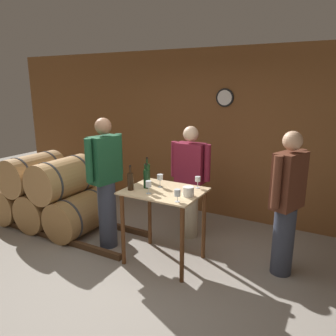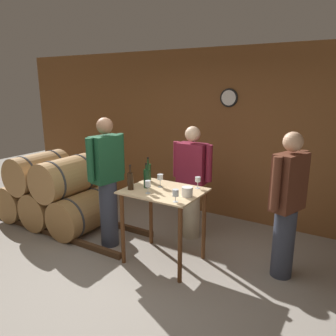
{
  "view_description": "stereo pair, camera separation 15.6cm",
  "coord_description": "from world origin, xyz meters",
  "px_view_note": "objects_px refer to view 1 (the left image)",
  "views": [
    {
      "loc": [
        1.97,
        -2.45,
        2.15
      ],
      "look_at": [
        0.14,
        0.86,
        1.18
      ],
      "focal_mm": 35.0,
      "sensor_mm": 36.0,
      "label": 1
    },
    {
      "loc": [
        2.1,
        -2.37,
        2.15
      ],
      "look_at": [
        0.14,
        0.86,
        1.18
      ],
      "focal_mm": 35.0,
      "sensor_mm": 36.0,
      "label": 2
    }
  ],
  "objects_px": {
    "ice_bucket": "(188,191)",
    "wine_glass_far_side": "(177,193)",
    "person_visitor_bearded": "(106,181)",
    "wine_bottle_left": "(130,181)",
    "wine_glass_near_right": "(198,180)",
    "wine_glass_near_center": "(149,184)",
    "wine_bottle_far_left": "(147,172)",
    "wine_bottle_center": "(146,178)",
    "person_host": "(287,202)",
    "person_visitor_with_scarf": "(190,180)",
    "wine_glass_near_left": "(160,178)"
  },
  "relations": [
    {
      "from": "wine_glass_near_left",
      "to": "person_visitor_bearded",
      "type": "distance_m",
      "value": 0.78
    },
    {
      "from": "wine_bottle_center",
      "to": "wine_glass_near_right",
      "type": "distance_m",
      "value": 0.62
    },
    {
      "from": "wine_bottle_center",
      "to": "person_visitor_with_scarf",
      "type": "height_order",
      "value": "person_visitor_with_scarf"
    },
    {
      "from": "wine_glass_far_side",
      "to": "person_visitor_bearded",
      "type": "xyz_separation_m",
      "value": [
        -1.18,
        0.25,
        -0.1
      ]
    },
    {
      "from": "wine_bottle_left",
      "to": "wine_glass_far_side",
      "type": "bearing_deg",
      "value": -7.78
    },
    {
      "from": "wine_glass_near_left",
      "to": "wine_glass_far_side",
      "type": "relative_size",
      "value": 1.15
    },
    {
      "from": "person_visitor_with_scarf",
      "to": "wine_bottle_center",
      "type": "bearing_deg",
      "value": -104.56
    },
    {
      "from": "wine_glass_near_center",
      "to": "wine_glass_near_right",
      "type": "height_order",
      "value": "wine_glass_near_center"
    },
    {
      "from": "wine_bottle_far_left",
      "to": "person_visitor_with_scarf",
      "type": "distance_m",
      "value": 0.69
    },
    {
      "from": "wine_glass_near_center",
      "to": "person_visitor_bearded",
      "type": "distance_m",
      "value": 0.8
    },
    {
      "from": "wine_bottle_left",
      "to": "wine_glass_near_right",
      "type": "bearing_deg",
      "value": 34.3
    },
    {
      "from": "wine_glass_near_center",
      "to": "ice_bucket",
      "type": "distance_m",
      "value": 0.46
    },
    {
      "from": "wine_bottle_far_left",
      "to": "wine_bottle_center",
      "type": "height_order",
      "value": "wine_bottle_far_left"
    },
    {
      "from": "wine_glass_near_left",
      "to": "person_host",
      "type": "distance_m",
      "value": 1.48
    },
    {
      "from": "person_visitor_bearded",
      "to": "wine_bottle_left",
      "type": "bearing_deg",
      "value": -17.24
    },
    {
      "from": "wine_bottle_left",
      "to": "wine_glass_near_right",
      "type": "height_order",
      "value": "wine_bottle_left"
    },
    {
      "from": "wine_glass_near_center",
      "to": "person_visitor_with_scarf",
      "type": "relative_size",
      "value": 0.1
    },
    {
      "from": "wine_bottle_far_left",
      "to": "ice_bucket",
      "type": "xyz_separation_m",
      "value": [
        0.71,
        -0.26,
        -0.07
      ]
    },
    {
      "from": "wine_glass_near_right",
      "to": "ice_bucket",
      "type": "xyz_separation_m",
      "value": [
        0.03,
        -0.32,
        -0.05
      ]
    },
    {
      "from": "person_visitor_with_scarf",
      "to": "ice_bucket",
      "type": "bearing_deg",
      "value": -66.15
    },
    {
      "from": "wine_glass_near_right",
      "to": "person_visitor_bearded",
      "type": "xyz_separation_m",
      "value": [
        -1.18,
        -0.3,
        -0.11
      ]
    },
    {
      "from": "wine_bottle_far_left",
      "to": "ice_bucket",
      "type": "bearing_deg",
      "value": -20.19
    },
    {
      "from": "person_visitor_with_scarf",
      "to": "wine_glass_near_left",
      "type": "bearing_deg",
      "value": -96.33
    },
    {
      "from": "wine_glass_near_right",
      "to": "person_host",
      "type": "xyz_separation_m",
      "value": [
        1.01,
        0.15,
        -0.15
      ]
    },
    {
      "from": "wine_bottle_far_left",
      "to": "wine_bottle_center",
      "type": "distance_m",
      "value": 0.27
    },
    {
      "from": "wine_bottle_left",
      "to": "wine_bottle_center",
      "type": "xyz_separation_m",
      "value": [
        0.12,
        0.16,
        0.01
      ]
    },
    {
      "from": "wine_glass_far_side",
      "to": "ice_bucket",
      "type": "height_order",
      "value": "wine_glass_far_side"
    },
    {
      "from": "wine_bottle_far_left",
      "to": "person_visitor_bearded",
      "type": "relative_size",
      "value": 0.18
    },
    {
      "from": "wine_glass_near_left",
      "to": "person_visitor_bearded",
      "type": "bearing_deg",
      "value": -172.19
    },
    {
      "from": "wine_bottle_left",
      "to": "person_host",
      "type": "distance_m",
      "value": 1.79
    },
    {
      "from": "wine_glass_near_left",
      "to": "person_visitor_with_scarf",
      "type": "xyz_separation_m",
      "value": [
        0.08,
        0.7,
        -0.2
      ]
    },
    {
      "from": "wine_glass_near_center",
      "to": "wine_glass_far_side",
      "type": "distance_m",
      "value": 0.42
    },
    {
      "from": "wine_bottle_far_left",
      "to": "person_visitor_bearded",
      "type": "xyz_separation_m",
      "value": [
        -0.49,
        -0.23,
        -0.12
      ]
    },
    {
      "from": "wine_bottle_left",
      "to": "wine_glass_near_center",
      "type": "height_order",
      "value": "wine_bottle_left"
    },
    {
      "from": "wine_bottle_left",
      "to": "wine_bottle_center",
      "type": "relative_size",
      "value": 0.99
    },
    {
      "from": "wine_glass_near_left",
      "to": "person_visitor_with_scarf",
      "type": "height_order",
      "value": "person_visitor_with_scarf"
    },
    {
      "from": "ice_bucket",
      "to": "person_host",
      "type": "relative_size",
      "value": 0.08
    },
    {
      "from": "wine_glass_near_center",
      "to": "person_host",
      "type": "distance_m",
      "value": 1.56
    },
    {
      "from": "wine_bottle_left",
      "to": "wine_glass_near_right",
      "type": "distance_m",
      "value": 0.81
    },
    {
      "from": "ice_bucket",
      "to": "wine_glass_far_side",
      "type": "bearing_deg",
      "value": -95.81
    },
    {
      "from": "wine_glass_near_right",
      "to": "person_host",
      "type": "relative_size",
      "value": 0.09
    },
    {
      "from": "wine_bottle_far_left",
      "to": "person_visitor_bearded",
      "type": "bearing_deg",
      "value": -154.59
    },
    {
      "from": "wine_glass_near_center",
      "to": "wine_bottle_center",
      "type": "bearing_deg",
      "value": 129.41
    },
    {
      "from": "ice_bucket",
      "to": "person_visitor_with_scarf",
      "type": "xyz_separation_m",
      "value": [
        -0.37,
        0.83,
        -0.14
      ]
    },
    {
      "from": "wine_bottle_left",
      "to": "wine_glass_near_left",
      "type": "bearing_deg",
      "value": 46.19
    },
    {
      "from": "person_visitor_bearded",
      "to": "wine_bottle_center",
      "type": "bearing_deg",
      "value": -0.1
    },
    {
      "from": "wine_glass_near_right",
      "to": "wine_glass_far_side",
      "type": "bearing_deg",
      "value": -89.33
    },
    {
      "from": "person_visitor_with_scarf",
      "to": "person_visitor_bearded",
      "type": "bearing_deg",
      "value": -136.33
    },
    {
      "from": "wine_glass_far_side",
      "to": "ice_bucket",
      "type": "xyz_separation_m",
      "value": [
        0.02,
        0.22,
        -0.04
      ]
    },
    {
      "from": "wine_bottle_left",
      "to": "wine_glass_near_right",
      "type": "xyz_separation_m",
      "value": [
        0.67,
        0.45,
        -0.01
      ]
    }
  ]
}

